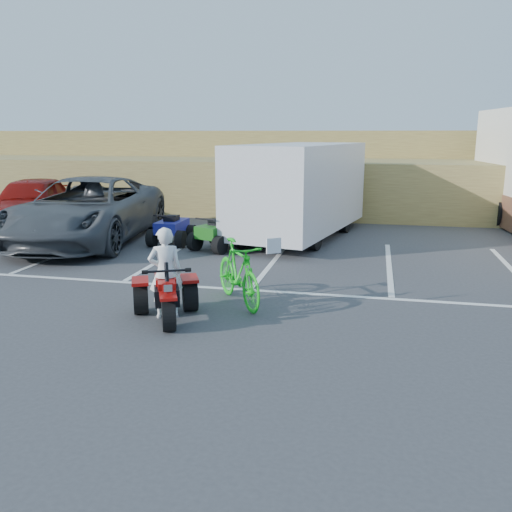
% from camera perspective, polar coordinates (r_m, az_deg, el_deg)
% --- Properties ---
extents(ground, '(100.00, 100.00, 0.00)m').
position_cam_1_polar(ground, '(8.43, -4.34, -8.13)').
color(ground, '#3A3A3D').
rests_on(ground, ground).
extents(parking_stripes, '(28.00, 5.16, 0.01)m').
position_cam_1_polar(parking_stripes, '(12.06, 5.18, -1.65)').
color(parking_stripes, white).
rests_on(parking_stripes, ground).
extents(grass_embankment, '(40.00, 8.50, 3.10)m').
position_cam_1_polar(grass_embankment, '(23.18, 6.77, 8.83)').
color(grass_embankment, olive).
rests_on(grass_embankment, ground).
extents(red_trike_atv, '(1.62, 1.80, 0.96)m').
position_cam_1_polar(red_trike_atv, '(9.11, -9.30, -6.63)').
color(red_trike_atv, '#9E0C09').
rests_on(red_trike_atv, ground).
extents(rider, '(0.66, 0.56, 1.52)m').
position_cam_1_polar(rider, '(9.03, -9.52, -1.75)').
color(rider, white).
rests_on(rider, ground).
extents(green_dirt_bike, '(1.56, 1.88, 1.15)m').
position_cam_1_polar(green_dirt_bike, '(9.65, -1.88, -1.77)').
color(green_dirt_bike, '#14BF19').
rests_on(green_dirt_bike, ground).
extents(grey_pickup, '(3.74, 6.77, 1.80)m').
position_cam_1_polar(grey_pickup, '(15.92, -17.35, 4.63)').
color(grey_pickup, '#404347').
rests_on(grey_pickup, ground).
extents(red_car, '(3.24, 5.15, 1.63)m').
position_cam_1_polar(red_car, '(19.14, -22.55, 5.28)').
color(red_car, maroon).
rests_on(red_car, ground).
extents(cargo_trailer, '(3.50, 6.15, 2.70)m').
position_cam_1_polar(cargo_trailer, '(15.76, 4.62, 7.16)').
color(cargo_trailer, silver).
rests_on(cargo_trailer, ground).
extents(quad_atv_blue, '(1.03, 1.37, 0.89)m').
position_cam_1_polar(quad_atv_blue, '(15.21, -8.78, 1.27)').
color(quad_atv_blue, navy).
rests_on(quad_atv_blue, ground).
extents(quad_atv_green, '(1.46, 1.65, 0.90)m').
position_cam_1_polar(quad_atv_green, '(14.37, -4.01, 0.71)').
color(quad_atv_green, '#185E15').
rests_on(quad_atv_green, ground).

